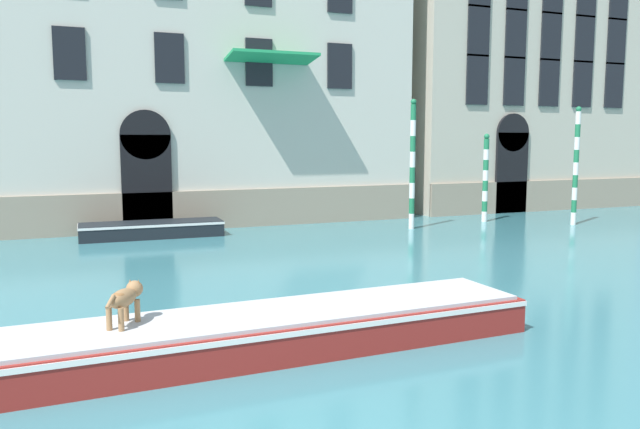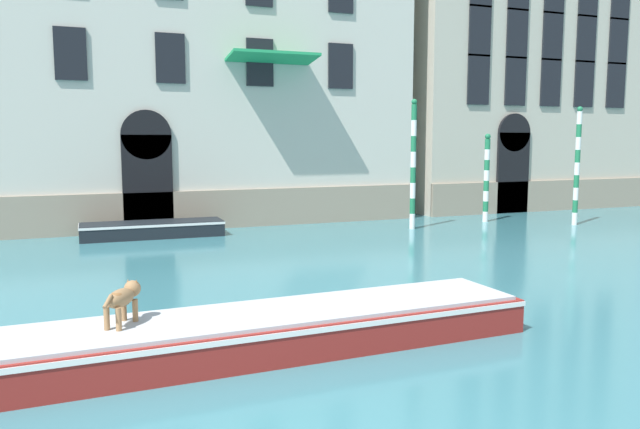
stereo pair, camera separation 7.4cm
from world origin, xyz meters
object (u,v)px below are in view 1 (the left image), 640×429
mooring_pole_0 (485,178)px  boat_foreground (276,329)px  mooring_pole_1 (412,164)px  mooring_pole_2 (576,166)px  dog_on_deck (125,298)px  boat_moored_near_palazzo (152,229)px

mooring_pole_0 → boat_foreground: bearing=-137.4°
mooring_pole_1 → mooring_pole_2: size_ratio=1.05×
mooring_pole_0 → dog_on_deck: bearing=-142.4°
dog_on_deck → mooring_pole_1: mooring_pole_1 is taller
boat_foreground → mooring_pole_0: bearing=41.1°
boat_foreground → boat_moored_near_palazzo: boat_foreground is taller
boat_moored_near_palazzo → mooring_pole_1: 9.33m
mooring_pole_1 → mooring_pole_2: (6.25, -1.35, -0.11)m
mooring_pole_2 → mooring_pole_0: bearing=142.3°
boat_moored_near_palazzo → mooring_pole_2: (15.22, -2.89, 1.97)m
dog_on_deck → boat_moored_near_palazzo: 12.18m
dog_on_deck → mooring_pole_1: 15.08m
dog_on_deck → mooring_pole_0: (14.43, 11.13, 0.73)m
mooring_pole_0 → mooring_pole_2: mooring_pole_2 is taller
dog_on_deck → boat_moored_near_palazzo: size_ratio=0.17×
dog_on_deck → boat_foreground: bearing=-59.7°
boat_foreground → mooring_pole_0: mooring_pole_0 is taller
mooring_pole_1 → boat_foreground: bearing=-128.9°
boat_moored_near_palazzo → mooring_pole_0: 12.74m
boat_moored_near_palazzo → mooring_pole_0: (12.63, -0.89, 1.47)m
boat_foreground → mooring_pole_0: 16.68m
boat_foreground → mooring_pole_2: size_ratio=1.89×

